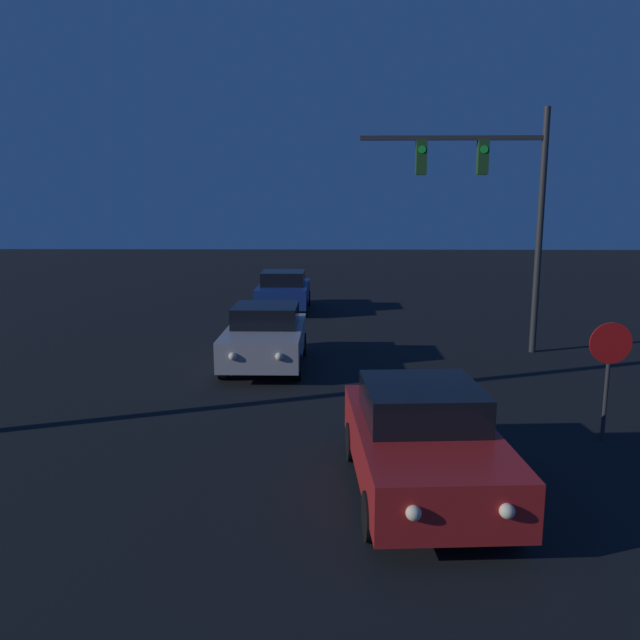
% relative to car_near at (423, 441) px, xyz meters
% --- Properties ---
extents(car_near, '(2.15, 4.15, 1.57)m').
position_rel_car_near_xyz_m(car_near, '(0.00, 0.00, 0.00)').
color(car_near, '#B21E1E').
rests_on(car_near, ground_plane).
extents(car_mid, '(1.96, 4.07, 1.57)m').
position_rel_car_near_xyz_m(car_mid, '(-3.00, 7.11, 0.00)').
color(car_mid, '#99999E').
rests_on(car_mid, ground_plane).
extents(car_far, '(1.98, 4.08, 1.57)m').
position_rel_car_near_xyz_m(car_far, '(-3.19, 15.62, 0.00)').
color(car_far, navy).
rests_on(car_far, ground_plane).
extents(traffic_signal_mast, '(5.02, 0.30, 6.64)m').
position_rel_car_near_xyz_m(traffic_signal_mast, '(3.13, 8.82, 3.63)').
color(traffic_signal_mast, '#2D2D2D').
rests_on(traffic_signal_mast, ground_plane).
extents(stop_sign, '(0.73, 0.07, 2.12)m').
position_rel_car_near_xyz_m(stop_sign, '(3.49, 2.10, 0.70)').
color(stop_sign, '#2D2D2D').
rests_on(stop_sign, ground_plane).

